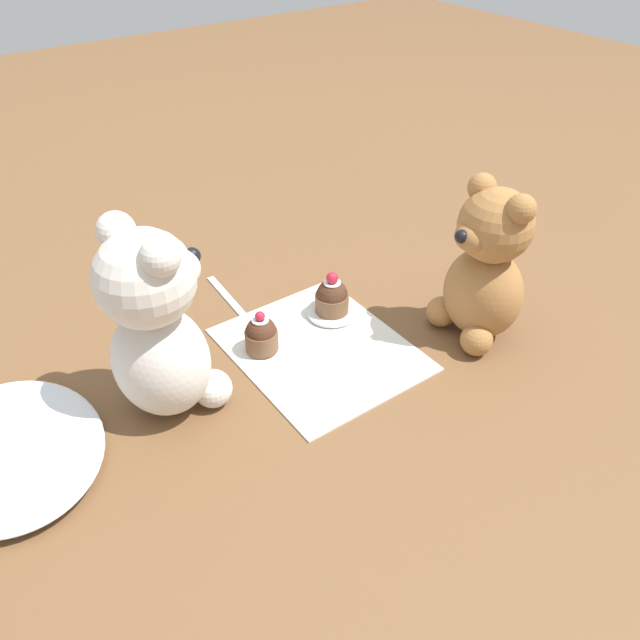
{
  "coord_description": "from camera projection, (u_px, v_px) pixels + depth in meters",
  "views": [
    {
      "loc": [
        -0.58,
        0.41,
        0.6
      ],
      "look_at": [
        0.0,
        0.0,
        0.06
      ],
      "focal_mm": 35.0,
      "sensor_mm": 36.0,
      "label": 1
    }
  ],
  "objects": [
    {
      "name": "ground_plane",
      "position": [
        320.0,
        350.0,
        0.93
      ],
      "size": [
        4.0,
        4.0,
        0.0
      ],
      "primitive_type": "plane",
      "color": "brown"
    },
    {
      "name": "saucer_plate",
      "position": [
        332.0,
        312.0,
        0.99
      ],
      "size": [
        0.08,
        0.08,
        0.01
      ],
      "primitive_type": "cylinder",
      "color": "white",
      "rests_on": "knitted_placemat"
    },
    {
      "name": "cupcake_near_cream_bear",
      "position": [
        261.0,
        335.0,
        0.9
      ],
      "size": [
        0.05,
        0.05,
        0.07
      ],
      "color": "brown",
      "rests_on": "knitted_placemat"
    },
    {
      "name": "teddy_bear_cream",
      "position": [
        157.0,
        326.0,
        0.76
      ],
      "size": [
        0.16,
        0.15,
        0.27
      ],
      "rotation": [
        0.0,
        0.0,
        0.2
      ],
      "color": "silver",
      "rests_on": "ground_plane"
    },
    {
      "name": "tulle_cloth",
      "position": [
        10.0,
        451.0,
        0.75
      ],
      "size": [
        0.26,
        0.22,
        0.03
      ],
      "primitive_type": "ellipsoid",
      "color": "white",
      "rests_on": "ground_plane"
    },
    {
      "name": "teaspoon",
      "position": [
        227.0,
        296.0,
        1.03
      ],
      "size": [
        0.14,
        0.02,
        0.01
      ],
      "primitive_type": "cube",
      "rotation": [
        0.0,
        0.0,
        3.08
      ],
      "color": "silver",
      "rests_on": "ground_plane"
    },
    {
      "name": "teddy_bear_tan",
      "position": [
        486.0,
        268.0,
        0.89
      ],
      "size": [
        0.13,
        0.13,
        0.24
      ],
      "rotation": [
        0.0,
        0.0,
        3.04
      ],
      "color": "#A3703D",
      "rests_on": "ground_plane"
    },
    {
      "name": "cupcake_near_tan_bear",
      "position": [
        332.0,
        297.0,
        0.97
      ],
      "size": [
        0.05,
        0.05,
        0.07
      ],
      "color": "brown",
      "rests_on": "saucer_plate"
    },
    {
      "name": "knitted_placemat",
      "position": [
        320.0,
        348.0,
        0.92
      ],
      "size": [
        0.28,
        0.23,
        0.01
      ],
      "primitive_type": "cube",
      "color": "silver",
      "rests_on": "ground_plane"
    }
  ]
}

